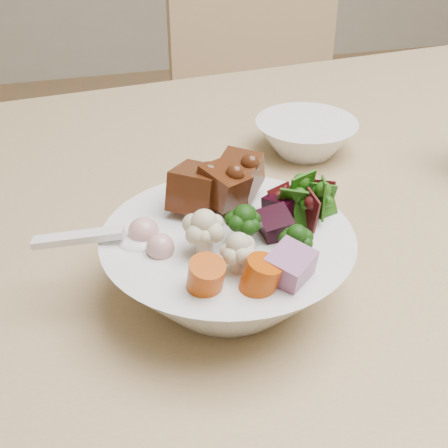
{
  "coord_description": "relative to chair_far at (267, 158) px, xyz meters",
  "views": [
    {
      "loc": [
        -0.84,
        -0.42,
        1.2
      ],
      "look_at": [
        -0.72,
        0.02,
        0.9
      ],
      "focal_mm": 50.0,
      "sensor_mm": 36.0,
      "label": 1
    }
  ],
  "objects": [
    {
      "name": "food_bowl",
      "position": [
        -0.34,
        -0.87,
        0.37
      ],
      "size": [
        0.22,
        0.22,
        0.12
      ],
      "color": "white",
      "rests_on": "dining_table"
    },
    {
      "name": "soup_spoon",
      "position": [
        -0.43,
        -0.86,
        0.4
      ],
      "size": [
        0.11,
        0.05,
        0.02
      ],
      "rotation": [
        0.0,
        0.0,
        -0.28
      ],
      "color": "white",
      "rests_on": "food_bowl"
    },
    {
      "name": "side_bowl",
      "position": [
        -0.17,
        -0.62,
        0.36
      ],
      "size": [
        0.13,
        0.13,
        0.04
      ],
      "primitive_type": null,
      "color": "white",
      "rests_on": "dining_table"
    },
    {
      "name": "chair_far",
      "position": [
        0.0,
        0.0,
        0.0
      ],
      "size": [
        0.43,
        0.43,
        0.89
      ],
      "rotation": [
        0.0,
        0.0,
        0.05
      ],
      "color": "tan",
      "rests_on": "ground"
    }
  ]
}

